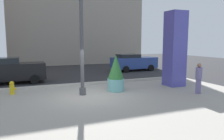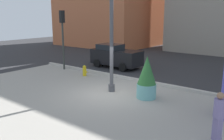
# 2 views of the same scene
# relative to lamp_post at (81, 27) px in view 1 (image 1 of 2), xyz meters

# --- Properties ---
(ground_plane) EXTENTS (60.00, 60.00, 0.00)m
(ground_plane) POSITION_rel_lamp_post_xyz_m (0.19, 3.58, -3.71)
(ground_plane) COLOR #2D2D30
(plaza_pavement) EXTENTS (18.00, 10.00, 0.02)m
(plaza_pavement) POSITION_rel_lamp_post_xyz_m (0.19, -2.42, -3.71)
(plaza_pavement) COLOR #9E998E
(plaza_pavement) RESTS_ON ground_plane
(curb_strip) EXTENTS (18.00, 0.24, 0.16)m
(curb_strip) POSITION_rel_lamp_post_xyz_m (0.19, 2.70, -3.63)
(curb_strip) COLOR #B7B2A8
(curb_strip) RESTS_ON ground_plane
(lamp_post) EXTENTS (0.44, 0.44, 7.59)m
(lamp_post) POSITION_rel_lamp_post_xyz_m (0.00, 0.00, 0.00)
(lamp_post) COLOR #4C4C51
(lamp_post) RESTS_ON ground_plane
(art_pillar_blue) EXTENTS (1.12, 1.12, 4.89)m
(art_pillar_blue) POSITION_rel_lamp_post_xyz_m (6.31, 0.25, -1.26)
(art_pillar_blue) COLOR #4C4CAD
(art_pillar_blue) RESTS_ON ground_plane
(potted_plant_near_right) EXTENTS (0.99, 0.99, 2.17)m
(potted_plant_near_right) POSITION_rel_lamp_post_xyz_m (2.08, 0.21, -2.65)
(potted_plant_near_right) COLOR #6BB2B2
(potted_plant_near_right) RESTS_ON ground_plane
(fire_hydrant) EXTENTS (0.36, 0.26, 0.75)m
(fire_hydrant) POSITION_rel_lamp_post_xyz_m (-3.62, 1.59, -3.34)
(fire_hydrant) COLOR gold
(fire_hydrant) RESTS_ON ground_plane
(car_curb_west) EXTENTS (4.63, 2.21, 1.69)m
(car_curb_west) POSITION_rel_lamp_post_xyz_m (7.32, 8.01, -2.84)
(car_curb_west) COLOR #2D4793
(car_curb_west) RESTS_ON ground_plane
(car_far_lane) EXTENTS (4.08, 1.96, 1.84)m
(car_far_lane) POSITION_rel_lamp_post_xyz_m (-3.64, 5.17, -2.79)
(car_far_lane) COLOR black
(car_far_lane) RESTS_ON ground_plane
(pedestrian_crossing) EXTENTS (0.51, 0.51, 1.73)m
(pedestrian_crossing) POSITION_rel_lamp_post_xyz_m (6.17, -2.13, -2.74)
(pedestrian_crossing) COLOR slate
(pedestrian_crossing) RESTS_ON ground_plane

